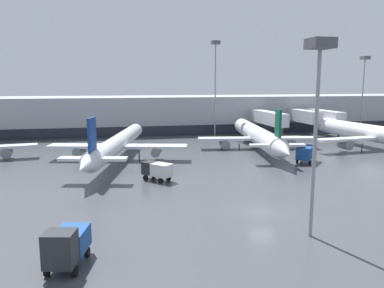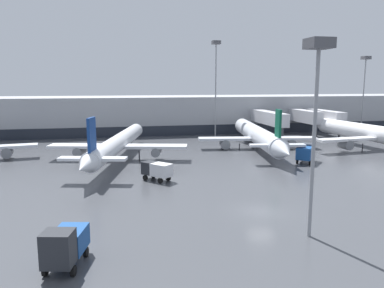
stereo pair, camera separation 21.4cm
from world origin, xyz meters
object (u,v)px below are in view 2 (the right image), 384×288
object	(u,v)px
parked_jet_4	(118,143)
traffic_cone_0	(8,152)
service_truck_2	(306,152)
apron_light_mast_1	(317,80)
service_truck_0	(157,169)
parked_jet_5	(378,134)
apron_light_mast_2	(216,63)
parked_jet_2	(258,135)
apron_light_mast_3	(365,73)
service_truck_1	(65,244)

from	to	relation	value
parked_jet_4	traffic_cone_0	distance (m)	21.51
service_truck_2	apron_light_mast_1	distance (m)	31.78
service_truck_0	service_truck_2	size ratio (longest dim) A/B	0.86
parked_jet_5	apron_light_mast_2	bearing A→B (deg)	40.44
parked_jet_5	service_truck_0	xyz separation A→B (m)	(-42.60, -13.61, -1.48)
parked_jet_2	parked_jet_5	size ratio (longest dim) A/B	1.02
parked_jet_2	parked_jet_5	world-z (taller)	parked_jet_5
apron_light_mast_3	parked_jet_5	bearing A→B (deg)	-119.97
apron_light_mast_3	service_truck_0	bearing A→B (deg)	-146.21
service_truck_1	parked_jet_2	bearing A→B (deg)	156.34
apron_light_mast_3	parked_jet_2	bearing A→B (deg)	-152.63
parked_jet_5	service_truck_0	world-z (taller)	parked_jet_5
traffic_cone_0	apron_light_mast_1	size ratio (longest dim) A/B	0.04
service_truck_0	parked_jet_4	bearing A→B (deg)	-24.15
parked_jet_4	service_truck_0	world-z (taller)	parked_jet_4
traffic_cone_0	apron_light_mast_1	world-z (taller)	apron_light_mast_1
apron_light_mast_2	service_truck_1	bearing A→B (deg)	-114.25
service_truck_0	apron_light_mast_2	xyz separation A→B (m)	(17.90, 37.50, 15.31)
service_truck_0	apron_light_mast_2	size ratio (longest dim) A/B	0.19
service_truck_2	apron_light_mast_1	size ratio (longest dim) A/B	0.30
parked_jet_4	apron_light_mast_2	size ratio (longest dim) A/B	1.75
service_truck_1	apron_light_mast_2	distance (m)	66.33
service_truck_2	service_truck_1	bearing A→B (deg)	170.60
service_truck_0	service_truck_2	xyz separation A→B (m)	(24.12, 6.32, 0.19)
service_truck_2	apron_light_mast_2	xyz separation A→B (m)	(-6.22, 31.18, 15.12)
service_truck_2	apron_light_mast_3	distance (m)	47.16
apron_light_mast_3	parked_jet_4	bearing A→B (deg)	-158.83
apron_light_mast_2	apron_light_mast_3	world-z (taller)	apron_light_mast_2
parked_jet_5	apron_light_mast_3	xyz separation A→B (m)	(13.99, 24.25, 11.92)
service_truck_0	service_truck_1	bearing A→B (deg)	115.46
parked_jet_2	service_truck_1	bearing A→B (deg)	152.72
parked_jet_2	parked_jet_5	distance (m)	22.12
apron_light_mast_1	traffic_cone_0	bearing A→B (deg)	127.62
parked_jet_4	service_truck_2	bearing A→B (deg)	-91.80
parked_jet_5	parked_jet_2	bearing A→B (deg)	68.77
parked_jet_4	service_truck_1	size ratio (longest dim) A/B	8.08
traffic_cone_0	apron_light_mast_3	xyz separation A→B (m)	(80.29, 13.94, 14.52)
parked_jet_5	parked_jet_4	bearing A→B (deg)	83.85
service_truck_1	apron_light_mast_1	distance (m)	21.82
apron_light_mast_3	traffic_cone_0	bearing A→B (deg)	-170.15
service_truck_1	apron_light_mast_3	bearing A→B (deg)	144.74
service_truck_0	apron_light_mast_3	distance (m)	69.39
parked_jet_2	service_truck_0	size ratio (longest dim) A/B	9.57
parked_jet_4	apron_light_mast_1	distance (m)	38.57
parked_jet_4	service_truck_0	bearing A→B (deg)	-148.20
traffic_cone_0	parked_jet_2	bearing A→B (deg)	-5.48
service_truck_1	apron_light_mast_3	distance (m)	89.09
service_truck_2	apron_light_mast_2	world-z (taller)	apron_light_mast_2
parked_jet_2	apron_light_mast_1	world-z (taller)	apron_light_mast_1
traffic_cone_0	parked_jet_5	bearing A→B (deg)	-8.84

